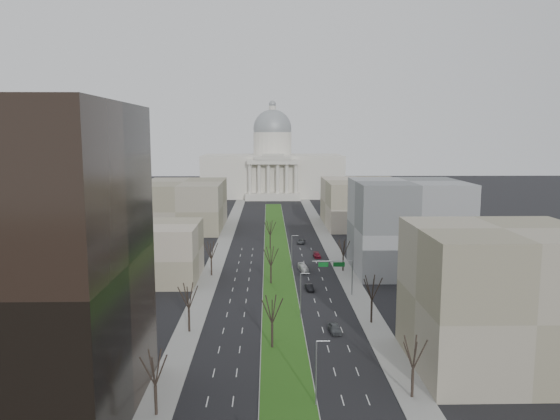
{
  "coord_description": "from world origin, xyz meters",
  "views": [
    {
      "loc": [
        -2.61,
        -48.6,
        36.21
      ],
      "look_at": [
        0.9,
        111.44,
        13.74
      ],
      "focal_mm": 35.0,
      "sensor_mm": 36.0,
      "label": 1
    }
  ],
  "objects": [
    {
      "name": "car_red",
      "position": [
        11.76,
        108.26,
        0.68
      ],
      "size": [
        2.25,
        4.83,
        1.36
      ],
      "primitive_type": "imported",
      "rotation": [
        0.0,
        0.0,
        0.07
      ],
      "color": "maroon",
      "rests_on": "ground"
    },
    {
      "name": "tree_left_near",
      "position": [
        -17.2,
        18.0,
        6.61
      ],
      "size": [
        5.1,
        5.1,
        9.18
      ],
      "color": "black",
      "rests_on": "ground"
    },
    {
      "name": "building_tan_right",
      "position": [
        33.0,
        32.0,
        11.0
      ],
      "size": [
        26.0,
        24.0,
        22.0
      ],
      "primitive_type": "cube",
      "color": "gray",
      "rests_on": "ground"
    },
    {
      "name": "streetlamp_median_c",
      "position": [
        3.76,
        95.0,
        4.81
      ],
      "size": [
        1.9,
        0.2,
        9.16
      ],
      "color": "gray",
      "rests_on": "ground"
    },
    {
      "name": "car_grey_near",
      "position": [
        9.53,
        47.14,
        0.83
      ],
      "size": [
        2.34,
        5.0,
        1.65
      ],
      "primitive_type": "imported",
      "rotation": [
        0.0,
        0.0,
        0.08
      ],
      "color": "#464A4D",
      "rests_on": "ground"
    },
    {
      "name": "streetlamp_median_b",
      "position": [
        3.76,
        55.0,
        4.81
      ],
      "size": [
        1.9,
        0.2,
        9.16
      ],
      "color": "gray",
      "rests_on": "ground"
    },
    {
      "name": "tree_left_mid",
      "position": [
        -17.2,
        48.0,
        7.0
      ],
      "size": [
        5.4,
        5.4,
        9.72
      ],
      "color": "black",
      "rests_on": "ground"
    },
    {
      "name": "tree_median_a",
      "position": [
        -2.0,
        40.0,
        7.0
      ],
      "size": [
        5.4,
        5.4,
        9.72
      ],
      "color": "black",
      "rests_on": "ground"
    },
    {
      "name": "box_van",
      "position": [
        6.59,
        92.18,
        0.92
      ],
      "size": [
        2.41,
        6.78,
        1.85
      ],
      "primitive_type": "imported",
      "rotation": [
        0.0,
        0.0,
        0.13
      ],
      "color": "white",
      "rests_on": "ground"
    },
    {
      "name": "building_far_left",
      "position": [
        -35.0,
        160.0,
        9.0
      ],
      "size": [
        30.0,
        40.0,
        18.0
      ],
      "primitive_type": "cube",
      "color": "gray",
      "rests_on": "ground"
    },
    {
      "name": "sidewalk_left",
      "position": [
        -17.5,
        95.0,
        0.07
      ],
      "size": [
        5.0,
        330.0,
        0.15
      ],
      "primitive_type": "cube",
      "color": "gray",
      "rests_on": "ground"
    },
    {
      "name": "median",
      "position": [
        0.0,
        118.99,
        0.1
      ],
      "size": [
        8.0,
        222.03,
        0.2
      ],
      "color": "#999993",
      "rests_on": "ground"
    },
    {
      "name": "capitol",
      "position": [
        0.0,
        269.59,
        16.31
      ],
      "size": [
        80.0,
        46.0,
        55.0
      ],
      "color": "beige",
      "rests_on": "ground"
    },
    {
      "name": "tree_left_far",
      "position": [
        -17.2,
        88.0,
        6.84
      ],
      "size": [
        5.28,
        5.28,
        9.5
      ],
      "color": "black",
      "rests_on": "ground"
    },
    {
      "name": "building_beige_left",
      "position": [
        -33.0,
        85.0,
        7.0
      ],
      "size": [
        26.0,
        22.0,
        14.0
      ],
      "primitive_type": "cube",
      "color": "gray",
      "rests_on": "ground"
    },
    {
      "name": "ground",
      "position": [
        0.0,
        120.0,
        0.0
      ],
      "size": [
        600.0,
        600.0,
        0.0
      ],
      "primitive_type": "plane",
      "color": "black",
      "rests_on": "ground"
    },
    {
      "name": "tree_median_b",
      "position": [
        -2.0,
        80.0,
        7.0
      ],
      "size": [
        5.4,
        5.4,
        9.72
      ],
      "color": "black",
      "rests_on": "ground"
    },
    {
      "name": "tree_right_near",
      "position": [
        17.2,
        22.0,
        6.69
      ],
      "size": [
        5.16,
        5.16,
        9.29
      ],
      "color": "black",
      "rests_on": "ground"
    },
    {
      "name": "car_black",
      "position": [
        6.95,
        74.26,
        0.71
      ],
      "size": [
        2.05,
        4.5,
        1.43
      ],
      "primitive_type": "imported",
      "rotation": [
        0.0,
        0.0,
        0.13
      ],
      "color": "black",
      "rests_on": "ground"
    },
    {
      "name": "tree_right_mid",
      "position": [
        17.2,
        52.0,
        7.16
      ],
      "size": [
        5.52,
        5.52,
        9.94
      ],
      "color": "black",
      "rests_on": "ground"
    },
    {
      "name": "building_far_right",
      "position": [
        35.0,
        165.0,
        9.0
      ],
      "size": [
        30.0,
        40.0,
        18.0
      ],
      "primitive_type": "cube",
      "color": "gray",
      "rests_on": "ground"
    },
    {
      "name": "streetlamp_median_a",
      "position": [
        3.76,
        20.0,
        4.81
      ],
      "size": [
        1.9,
        0.2,
        9.16
      ],
      "color": "gray",
      "rests_on": "ground"
    },
    {
      "name": "tree_right_far",
      "position": [
        17.2,
        92.0,
        6.53
      ],
      "size": [
        5.04,
        5.04,
        9.07
      ],
      "color": "black",
      "rests_on": "ground"
    },
    {
      "name": "sidewalk_right",
      "position": [
        17.5,
        95.0,
        0.07
      ],
      "size": [
        5.0,
        330.0,
        0.15
      ],
      "primitive_type": "cube",
      "color": "gray",
      "rests_on": "ground"
    },
    {
      "name": "car_grey_far",
      "position": [
        8.32,
        129.0,
        0.7
      ],
      "size": [
        3.03,
        5.29,
        1.39
      ],
      "primitive_type": "imported",
      "rotation": [
        0.0,
        0.0,
        -0.15
      ],
      "color": "#484A4F",
      "rests_on": "ground"
    },
    {
      "name": "building_grey_right",
      "position": [
        34.0,
        92.0,
        12.0
      ],
      "size": [
        28.0,
        26.0,
        24.0
      ],
      "primitive_type": "cube",
      "color": "slate",
      "rests_on": "ground"
    },
    {
      "name": "tree_median_c",
      "position": [
        -2.0,
        120.0,
        7.0
      ],
      "size": [
        5.4,
        5.4,
        9.72
      ],
      "color": "black",
      "rests_on": "ground"
    },
    {
      "name": "mast_arm_signs",
      "position": [
        13.49,
        70.03,
        6.11
      ],
      "size": [
        9.12,
        0.24,
        8.09
      ],
      "color": "gray",
      "rests_on": "ground"
    }
  ]
}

